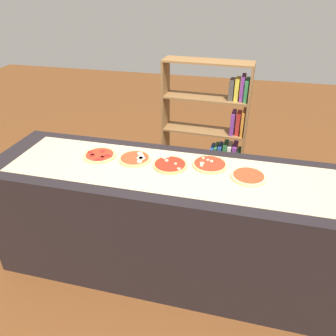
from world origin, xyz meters
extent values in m
plane|color=brown|center=(0.00, 0.00, 0.00)|extent=(12.00, 12.00, 0.00)
cube|color=black|center=(0.00, 0.00, 0.46)|extent=(2.58, 0.76, 0.91)
cube|color=tan|center=(0.00, 0.00, 0.91)|extent=(2.24, 0.57, 0.00)
cylinder|color=#DBB26B|center=(-0.54, 0.07, 0.92)|extent=(0.24, 0.24, 0.02)
cylinder|color=red|center=(-0.54, 0.07, 0.93)|extent=(0.20, 0.20, 0.00)
cylinder|color=maroon|center=(-0.48, 0.07, 0.93)|extent=(0.03, 0.03, 0.00)
cylinder|color=maroon|center=(-0.50, 0.00, 0.93)|extent=(0.04, 0.04, 0.00)
cylinder|color=maroon|center=(-0.53, -0.01, 0.93)|extent=(0.03, 0.03, 0.00)
cylinder|color=maroon|center=(-0.45, 0.06, 0.93)|extent=(0.03, 0.03, 0.00)
cylinder|color=maroon|center=(-0.58, 0.04, 0.93)|extent=(0.04, 0.04, 0.00)
cylinder|color=maroon|center=(-0.50, 0.04, 0.93)|extent=(0.04, 0.04, 0.00)
cylinder|color=maroon|center=(-0.50, 0.03, 0.93)|extent=(0.03, 0.03, 0.00)
cylinder|color=maroon|center=(-0.59, 0.05, 0.93)|extent=(0.03, 0.03, 0.00)
cylinder|color=maroon|center=(-0.62, 0.09, 0.93)|extent=(0.04, 0.04, 0.00)
cylinder|color=maroon|center=(-0.54, 0.12, 0.93)|extent=(0.04, 0.04, 0.00)
cylinder|color=#DBB26B|center=(-0.27, 0.08, 0.92)|extent=(0.23, 0.23, 0.02)
cylinder|color=red|center=(-0.27, 0.08, 0.93)|extent=(0.20, 0.20, 0.00)
cylinder|color=#EFE5CC|center=(-0.21, 0.03, 0.94)|extent=(0.04, 0.04, 0.00)
cylinder|color=#EFE5CC|center=(-0.25, 0.15, 0.94)|extent=(0.04, 0.04, 0.00)
cylinder|color=#EFE5CC|center=(-0.23, 0.12, 0.94)|extent=(0.03, 0.03, 0.00)
cylinder|color=#EFE5CC|center=(-0.23, 0.08, 0.94)|extent=(0.05, 0.05, 0.00)
cylinder|color=#EFE5CC|center=(-0.22, 0.08, 0.94)|extent=(0.05, 0.05, 0.00)
cylinder|color=tan|center=(0.00, 0.06, 0.92)|extent=(0.24, 0.24, 0.02)
cylinder|color=#AD2314|center=(0.00, 0.06, 0.93)|extent=(0.22, 0.22, 0.00)
cylinder|color=#C6B28E|center=(0.04, 0.06, 0.94)|extent=(0.02, 0.02, 0.01)
cylinder|color=#C6B28E|center=(-0.04, 0.15, 0.94)|extent=(0.03, 0.03, 0.01)
cylinder|color=#C6B28E|center=(-0.06, 0.13, 0.94)|extent=(0.03, 0.03, 0.01)
cylinder|color=#C6B28E|center=(0.08, 0.00, 0.94)|extent=(0.02, 0.02, 0.01)
cylinder|color=#C6B28E|center=(-0.03, 0.09, 0.94)|extent=(0.03, 0.03, 0.01)
cylinder|color=#DBB26B|center=(0.27, 0.13, 0.92)|extent=(0.24, 0.24, 0.02)
cylinder|color=red|center=(0.27, 0.13, 0.93)|extent=(0.22, 0.22, 0.00)
cylinder|color=#C6B28E|center=(0.22, 0.08, 0.94)|extent=(0.02, 0.02, 0.01)
cylinder|color=#C6B28E|center=(0.25, 0.17, 0.94)|extent=(0.02, 0.02, 0.01)
cylinder|color=#C6B28E|center=(0.22, 0.11, 0.94)|extent=(0.03, 0.03, 0.01)
cylinder|color=#C6B28E|center=(0.28, 0.16, 0.94)|extent=(0.02, 0.02, 0.01)
cylinder|color=#C6B28E|center=(0.22, 0.19, 0.94)|extent=(0.02, 0.02, 0.01)
cylinder|color=#E5C17F|center=(0.54, 0.03, 0.92)|extent=(0.23, 0.23, 0.02)
cylinder|color=red|center=(0.54, 0.03, 0.93)|extent=(0.20, 0.20, 0.00)
cube|color=brown|center=(0.50, 1.20, 0.70)|extent=(0.03, 0.24, 1.40)
cube|color=brown|center=(-0.33, 1.24, 0.70)|extent=(0.03, 0.24, 1.40)
cube|color=brown|center=(0.08, 1.22, 0.01)|extent=(0.82, 0.28, 0.02)
cube|color=silver|center=(0.46, 1.20, 0.11)|extent=(0.05, 0.21, 0.19)
cube|color=#753384|center=(0.42, 1.21, 0.11)|extent=(0.04, 0.16, 0.18)
cube|color=#2D753D|center=(0.37, 1.21, 0.11)|extent=(0.05, 0.14, 0.19)
cube|color=#234799|center=(0.33, 1.21, 0.15)|extent=(0.04, 0.19, 0.26)
cube|color=#753384|center=(0.28, 1.21, 0.14)|extent=(0.04, 0.14, 0.24)
cube|color=gold|center=(0.24, 1.22, 0.14)|extent=(0.05, 0.18, 0.25)
cube|color=brown|center=(0.08, 1.22, 0.35)|extent=(0.82, 0.28, 0.02)
cube|color=#2D753D|center=(0.46, 1.20, 0.45)|extent=(0.04, 0.14, 0.17)
cube|color=#753384|center=(0.41, 1.21, 0.47)|extent=(0.05, 0.20, 0.22)
cube|color=silver|center=(0.36, 1.21, 0.47)|extent=(0.05, 0.17, 0.21)
cube|color=#2D753D|center=(0.32, 1.21, 0.48)|extent=(0.05, 0.17, 0.23)
cube|color=#234799|center=(0.26, 1.21, 0.46)|extent=(0.05, 0.17, 0.19)
cube|color=#2D753D|center=(0.22, 1.22, 0.45)|extent=(0.04, 0.19, 0.18)
cube|color=#234799|center=(0.18, 1.22, 0.45)|extent=(0.04, 0.18, 0.16)
cube|color=brown|center=(0.08, 1.22, 0.70)|extent=(0.82, 0.28, 0.02)
cube|color=orange|center=(0.46, 1.20, 0.83)|extent=(0.04, 0.20, 0.25)
cube|color=#B22823|center=(0.42, 1.21, 0.82)|extent=(0.05, 0.14, 0.22)
cube|color=#753384|center=(0.37, 1.21, 0.82)|extent=(0.05, 0.19, 0.22)
cube|color=brown|center=(0.08, 1.22, 1.04)|extent=(0.82, 0.28, 0.02)
cube|color=#2D753D|center=(0.46, 1.20, 1.15)|extent=(0.04, 0.18, 0.20)
cube|color=#753384|center=(0.42, 1.21, 1.17)|extent=(0.04, 0.14, 0.24)
cube|color=gold|center=(0.37, 1.21, 1.16)|extent=(0.04, 0.14, 0.21)
cube|color=#47423D|center=(0.32, 1.21, 1.15)|extent=(0.05, 0.14, 0.19)
cube|color=brown|center=(0.08, 1.22, 1.39)|extent=(0.82, 0.28, 0.02)
camera|label=1|loc=(0.46, -1.85, 2.05)|focal=34.51mm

